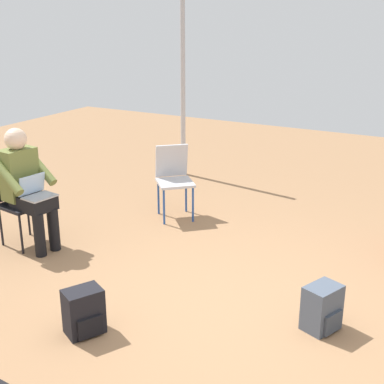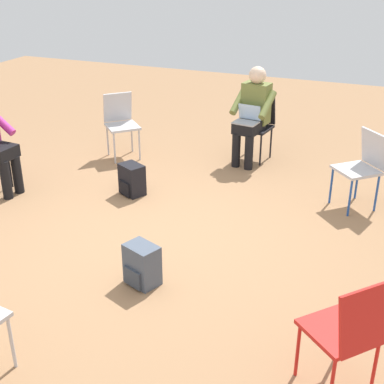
# 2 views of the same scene
# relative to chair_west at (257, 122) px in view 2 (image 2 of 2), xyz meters

# --- Properties ---
(ground_plane) EXTENTS (14.57, 14.57, 0.00)m
(ground_plane) POSITION_rel_chair_west_xyz_m (2.45, -0.30, -0.50)
(ground_plane) COLOR #99704C
(chair_west) EXTENTS (0.49, 0.45, 0.85)m
(chair_west) POSITION_rel_chair_west_xyz_m (0.00, 0.00, 0.00)
(chair_west) COLOR black
(chair_west) RESTS_ON ground
(chair_northwest) EXTENTS (0.58, 0.59, 0.85)m
(chair_northwest) POSITION_rel_chair_west_xyz_m (1.02, 1.45, 0.00)
(chair_northwest) COLOR #B7B7BC
(chair_northwest) RESTS_ON ground
(chair_northeast) EXTENTS (0.58, 0.59, 0.85)m
(chair_northeast) POSITION_rel_chair_west_xyz_m (3.85, 1.65, 0.00)
(chair_northeast) COLOR red
(chair_northeast) RESTS_ON ground
(chair_southwest) EXTENTS (0.58, 0.58, 0.85)m
(chair_southwest) POSITION_rel_chair_west_xyz_m (0.62, -1.70, 0.00)
(chair_southwest) COLOR #B7B7BC
(chair_southwest) RESTS_ON ground
(person_with_laptop) EXTENTS (0.56, 0.54, 1.24)m
(person_with_laptop) POSITION_rel_chair_west_xyz_m (0.17, -0.02, 0.20)
(person_with_laptop) COLOR black
(person_with_laptop) RESTS_ON ground
(backpack_near_laptop_user) EXTENTS (0.30, 0.33, 0.36)m
(backpack_near_laptop_user) POSITION_rel_chair_west_xyz_m (3.23, -0.07, -0.34)
(backpack_near_laptop_user) COLOR #475160
(backpack_near_laptop_user) RESTS_ON ground
(backpack_by_empty_chair) EXTENTS (0.31, 0.34, 0.36)m
(backpack_by_empty_chair) POSITION_rel_chair_west_xyz_m (1.67, -1.00, -0.34)
(backpack_by_empty_chair) COLOR black
(backpack_by_empty_chair) RESTS_ON ground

